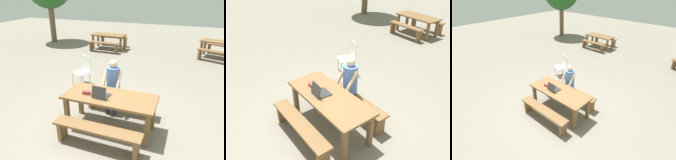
% 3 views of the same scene
% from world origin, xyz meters
% --- Properties ---
extents(ground_plane, '(30.00, 30.00, 0.00)m').
position_xyz_m(ground_plane, '(0.00, 0.00, 0.00)').
color(ground_plane, gray).
extents(picnic_table_front, '(1.93, 0.80, 0.78)m').
position_xyz_m(picnic_table_front, '(0.00, 0.00, 0.66)').
color(picnic_table_front, brown).
rests_on(picnic_table_front, ground).
extents(bench_near, '(1.72, 0.30, 0.46)m').
position_xyz_m(bench_near, '(0.00, -0.67, 0.34)').
color(bench_near, brown).
rests_on(bench_near, ground).
extents(bench_far, '(1.72, 0.30, 0.46)m').
position_xyz_m(bench_far, '(0.00, 0.67, 0.34)').
color(bench_far, brown).
rests_on(bench_far, ground).
extents(laptop, '(0.33, 0.33, 0.26)m').
position_xyz_m(laptop, '(-0.15, -0.10, 0.84)').
color(laptop, '#2D2D2D').
rests_on(laptop, picnic_table_front).
extents(small_pouch, '(0.15, 0.07, 0.07)m').
position_xyz_m(small_pouch, '(-0.49, -0.10, 0.81)').
color(small_pouch, '#993338').
rests_on(small_pouch, picnic_table_front).
extents(person_seated, '(0.42, 0.41, 1.33)m').
position_xyz_m(person_seated, '(-0.17, 0.64, 0.78)').
color(person_seated, '#333847').
rests_on(person_seated, ground).
extents(plastic_chair, '(0.57, 0.57, 0.91)m').
position_xyz_m(plastic_chair, '(-1.62, 1.85, 0.48)').
color(plastic_chair, white).
rests_on(plastic_chair, ground).
extents(picnic_table_mid, '(1.69, 0.82, 0.73)m').
position_xyz_m(picnic_table_mid, '(-2.44, 6.11, 0.61)').
color(picnic_table_mid, brown).
rests_on(picnic_table_mid, ground).
extents(bench_mid_south, '(1.51, 0.34, 0.48)m').
position_xyz_m(bench_mid_south, '(-2.45, 5.43, 0.35)').
color(bench_mid_south, brown).
rests_on(bench_mid_south, ground).
extents(bench_mid_north, '(1.51, 0.34, 0.48)m').
position_xyz_m(bench_mid_north, '(-2.42, 6.79, 0.35)').
color(bench_mid_north, brown).
rests_on(bench_mid_north, ground).
extents(bench_rear_south, '(1.71, 0.85, 0.47)m').
position_xyz_m(bench_rear_south, '(2.57, 5.64, 0.35)').
color(bench_rear_south, brown).
rests_on(bench_rear_south, ground).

